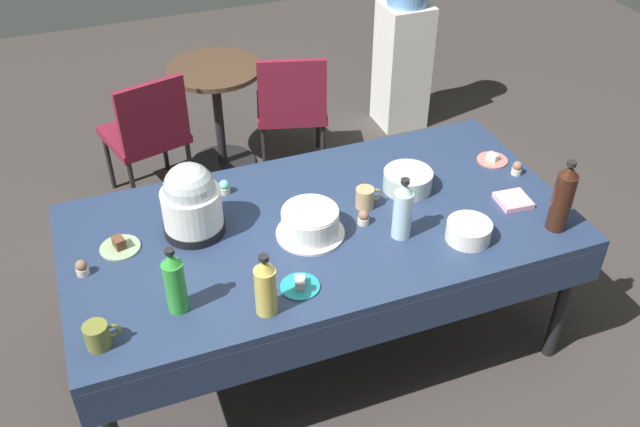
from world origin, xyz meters
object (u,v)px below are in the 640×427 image
Objects in this scene: water_cooler at (403,47)px; cupcake_mint at (82,268)px; cupcake_berry at (224,187)px; dessert_plate_teal at (300,285)px; soda_bottle_water at (403,210)px; coffee_mug_tan at (365,198)px; dessert_plate_coral at (492,159)px; potluck_table at (320,234)px; maroon_chair_right at (292,104)px; ceramic_snack_bowl at (469,231)px; frosted_layer_cake at (310,223)px; cupcake_cocoa at (517,168)px; maroon_chair_left at (148,130)px; soda_bottle_cola at (563,198)px; dessert_plate_sage at (120,246)px; glass_salad_bowl at (408,180)px; round_cafe_table at (217,99)px; cupcake_rose at (363,217)px; soda_bottle_lime_soda at (175,282)px; coffee_mug_olive at (98,336)px; slow_cooker at (191,202)px; soda_bottle_ginger_ale at (265,286)px.

cupcake_mint is at bearing -141.97° from water_cooler.
dessert_plate_teal is at bearing -80.99° from cupcake_berry.
cupcake_mint is 0.24× the size of soda_bottle_water.
dessert_plate_coral is at bearing 9.35° from coffee_mug_tan.
dessert_plate_teal is 0.54m from soda_bottle_water.
potluck_table is at bearing 145.31° from soda_bottle_water.
dessert_plate_teal is 0.87m from cupcake_mint.
dessert_plate_coral is 1.50m from maroon_chair_right.
coffee_mug_tan is at bearing 130.70° from ceramic_snack_bowl.
frosted_layer_cake is 0.94m from cupcake_mint.
soda_bottle_water is at bearing -162.82° from cupcake_cocoa.
maroon_chair_left is (-1.07, 1.83, -0.30)m from ceramic_snack_bowl.
soda_bottle_cola is at bearing -92.90° from dessert_plate_coral.
cupcake_cocoa is at bearing -3.41° from dessert_plate_sage.
potluck_table is 13.12× the size of dessert_plate_sage.
dessert_plate_coral is (0.50, 0.06, -0.04)m from glass_salad_bowl.
cupcake_rose is at bearing -82.91° from round_cafe_table.
soda_bottle_lime_soda is at bearing -159.64° from coffee_mug_tan.
frosted_layer_cake is 1.97× the size of dessert_plate_coral.
round_cafe_table is at bearing 99.44° from coffee_mug_tan.
dessert_plate_sage is 2.48× the size of cupcake_berry.
soda_bottle_lime_soda is (-0.61, -0.24, 0.07)m from frosted_layer_cake.
water_cooler is at bearing 44.01° from coffee_mug_olive.
glass_salad_bowl reaches higher than cupcake_cocoa.
water_cooler reaches higher than soda_bottle_water.
potluck_table is 0.98m from dessert_plate_coral.
soda_bottle_cola is (0.76, -0.32, 0.13)m from cupcake_rose.
soda_bottle_cola is 0.47× the size of round_cafe_table.
slow_cooker is at bearing 48.62° from coffee_mug_olive.
coffee_mug_olive is (-0.98, -0.38, 0.11)m from potluck_table.
glass_salad_bowl is 0.34m from cupcake_rose.
slow_cooker is at bearing -123.26° from maroon_chair_right.
soda_bottle_ginger_ale is at bearing -178.35° from soda_bottle_cola.
slow_cooker is 2.53m from water_cooler.
slow_cooker is 0.32m from cupcake_berry.
dessert_plate_coral is 1.71m from soda_bottle_lime_soda.
ceramic_snack_bowl is 0.66× the size of soda_bottle_lime_soda.
slow_cooker is 0.39× the size of maroon_chair_right.
maroon_chair_right reaches higher than dessert_plate_coral.
soda_bottle_cola is (1.78, -0.52, 0.14)m from dessert_plate_sage.
dessert_plate_coral is (1.49, 0.02, -0.15)m from slow_cooker.
glass_salad_bowl is 1.19× the size of ceramic_snack_bowl.
cupcake_rose is 0.54× the size of coffee_mug_tan.
potluck_table is at bearing -88.35° from round_cafe_table.
frosted_layer_cake is at bearing -163.60° from glass_salad_bowl.
cupcake_rose is at bearing -120.98° from water_cooler.
coffee_mug_olive reaches higher than glass_salad_bowl.
water_cooler is (0.78, 2.16, -0.20)m from ceramic_snack_bowl.
soda_bottle_water reaches higher than cupcake_mint.
dessert_plate_sage is 0.56m from cupcake_berry.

